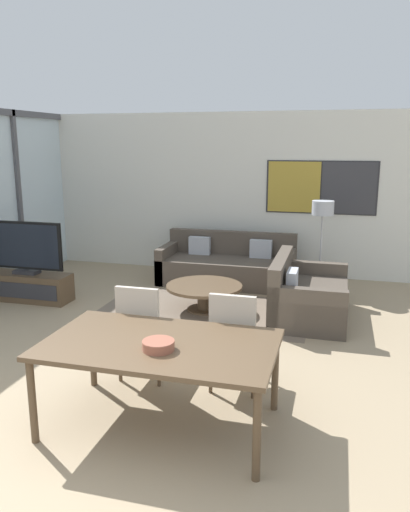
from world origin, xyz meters
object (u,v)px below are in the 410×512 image
Objects in this scene: tv_console at (28,287)px; fruit_bowl at (158,345)px; television at (25,248)px; dining_table at (160,349)px; coffee_table at (204,291)px; dining_chair_left at (143,328)px; floor_lamp at (323,215)px; sofa_side at (304,298)px; sofa_main at (228,266)px; dining_chair_centre at (235,338)px.

fruit_bowl is (3.10, -2.80, 0.57)m from tv_console.
dining_table is (3.06, -2.65, -0.12)m from television.
dining_table is at bearing -81.79° from coffee_table.
floor_lamp is at bearing 66.74° from dining_chair_left.
dining_table is (-0.93, -2.97, 0.40)m from sofa_side.
dining_chair_left is at bearing -36.30° from television.
sofa_main is 2.26× the size of dining_chair_centre.
floor_lamp is at bearing -2.57° from sofa_main.
television is at bearing -146.79° from sofa_main.
dining_chair_centre is (0.87, -2.13, 0.25)m from coffee_table.
sofa_main reaches higher than tv_console.
floor_lamp reaches higher than sofa_side.
dining_chair_centre reaches higher than dining_table.
sofa_side is 2.29m from dining_chair_centre.
tv_console is 3.16m from sofa_main.
sofa_side reaches higher than tv_console.
dining_table is 4.48m from floor_lamp.
sofa_side is at bearing 4.53° from television.
sofa_side is at bearing 4.54° from tv_console.
dining_chair_centre is 0.68× the size of floor_lamp.
tv_console reaches higher than coffee_table.
dining_chair_centre is at bearing -28.50° from tv_console.
sofa_main is at bearing 103.45° from dining_chair_centre.
sofa_side is at bearing 77.88° from dining_chair_centre.
dining_table is at bearing -40.95° from tv_console.
tv_console is 5.19× the size of fruit_bowl.
fruit_bowl is at bearing -73.99° from dining_table.
dining_table is 0.18m from fruit_bowl.
dining_table reaches higher than tv_console.
sofa_side is at bearing -96.23° from floor_lamp.
tv_console is 2.65m from coffee_table.
sofa_side is 1.58× the size of dining_chair_left.
tv_console is 0.86× the size of sofa_side.
coffee_table is at bearing 88.90° from dining_chair_left.
coffee_table is at bearing 94.02° from sofa_side.
tv_console is at bearing 151.50° from dining_chair_centre.
floor_lamp is (1.49, 1.44, 0.91)m from coffee_table.
coffee_table is at bearing 98.21° from dining_table.
television is 1.23× the size of dining_chair_left.
dining_table is 1.31× the size of floor_lamp.
floor_lamp reaches higher than dining_table.
dining_table is at bearing -40.95° from television.
sofa_side is at bearing 58.05° from dining_chair_left.
coffee_table is at bearing 98.60° from fruit_bowl.
coffee_table is 1.09× the size of dining_chair_centre.
coffee_table is 0.57× the size of dining_table.
floor_lamp is at bearing 76.91° from fruit_bowl.
sofa_main is at bearing 43.64° from sofa_side.
tv_console is 4.57m from floor_lamp.
television reaches higher than dining_table.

